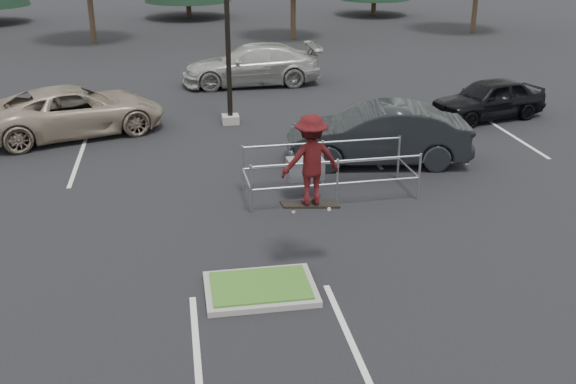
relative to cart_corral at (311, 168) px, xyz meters
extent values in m
plane|color=black|center=(-1.99, -4.73, -0.80)|extent=(120.00, 120.00, 0.00)
cube|color=gray|center=(-1.99, -4.73, -0.74)|extent=(2.20, 1.60, 0.12)
cube|color=#2A5A1C|center=(-1.99, -4.73, -0.67)|extent=(1.95, 1.35, 0.05)
cube|color=silver|center=(-6.49, 4.27, -0.80)|extent=(0.12, 5.20, 0.01)
cube|color=silver|center=(2.51, 4.27, -0.80)|extent=(0.12, 5.20, 0.01)
cube|color=silver|center=(5.21, 4.27, -0.80)|extent=(0.12, 5.20, 0.01)
cube|color=silver|center=(7.91, 4.27, -0.80)|extent=(0.12, 5.20, 0.01)
cube|color=silver|center=(-0.64, -7.73, -0.80)|extent=(0.12, 6.00, 0.01)
cube|color=gray|center=(-1.49, 7.27, -0.65)|extent=(0.60, 0.60, 0.30)
cylinder|color=#38281C|center=(-7.99, 25.77, 0.94)|extent=(0.32, 0.32, 3.50)
cylinder|color=#38281C|center=(4.01, 25.07, 0.72)|extent=(0.32, 0.32, 3.04)
cylinder|color=#38281C|center=(16.01, 25.57, 0.91)|extent=(0.32, 0.32, 3.42)
cylinder|color=#38281C|center=(-1.99, 35.77, -0.20)|extent=(0.36, 0.36, 1.20)
cylinder|color=#38281C|center=(12.01, 34.77, -0.20)|extent=(0.36, 0.36, 1.20)
cylinder|color=#96999F|center=(-1.69, -0.83, -0.16)|extent=(0.07, 0.07, 1.28)
cylinder|color=#96999F|center=(-1.74, 0.73, -0.16)|extent=(0.07, 0.07, 1.28)
cylinder|color=#96999F|center=(0.53, -0.76, -0.16)|extent=(0.07, 0.07, 1.28)
cylinder|color=#96999F|center=(0.49, 0.79, -0.16)|extent=(0.07, 0.07, 1.28)
cylinder|color=#96999F|center=(2.76, -0.70, -0.16)|extent=(0.07, 0.07, 1.28)
cylinder|color=#96999F|center=(2.71, 0.86, -0.16)|extent=(0.07, 0.07, 1.28)
cylinder|color=#96999F|center=(0.53, -0.76, -0.19)|extent=(4.45, 0.19, 0.06)
cylinder|color=#96999F|center=(0.53, -0.76, 0.42)|extent=(4.45, 0.19, 0.06)
cylinder|color=#96999F|center=(0.49, 0.79, -0.19)|extent=(4.45, 0.19, 0.06)
cylinder|color=#96999F|center=(0.49, 0.79, 0.42)|extent=(4.45, 0.19, 0.06)
cube|color=#96999F|center=(-0.16, 0.00, 0.00)|extent=(0.96, 0.61, 0.53)
cube|color=black|center=(-0.79, -3.73, 0.58)|extent=(1.26, 0.46, 0.19)
cylinder|color=silver|center=(-1.17, -3.86, 0.51)|extent=(0.08, 0.04, 0.08)
cylinder|color=silver|center=(-1.17, -3.61, 0.51)|extent=(0.08, 0.04, 0.08)
cylinder|color=silver|center=(-0.41, -3.86, 0.51)|extent=(0.08, 0.04, 0.08)
cylinder|color=silver|center=(-0.41, -3.61, 0.51)|extent=(0.08, 0.04, 0.08)
imported|color=maroon|center=(-0.79, -3.73, 1.58)|extent=(1.31, 0.86, 1.89)
imported|color=gray|center=(-6.88, 6.77, 0.03)|extent=(6.54, 4.55, 1.66)
imported|color=black|center=(2.51, 2.27, 0.09)|extent=(5.64, 2.64, 1.79)
imported|color=black|center=(8.01, 6.29, -0.06)|extent=(4.69, 2.83, 1.49)
imported|color=#ACADA7|center=(0.00, 13.27, 0.08)|extent=(6.12, 2.57, 1.76)
camera|label=1|loc=(-3.43, -16.37, 6.13)|focal=42.00mm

